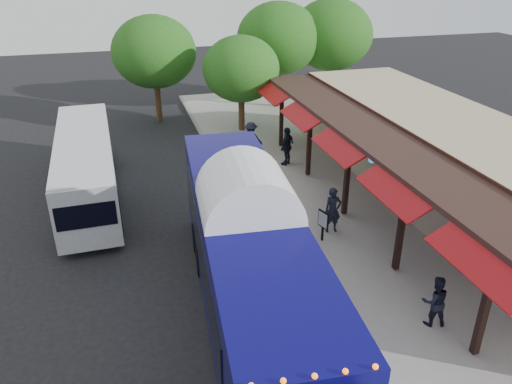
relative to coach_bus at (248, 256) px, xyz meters
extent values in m
plane|color=black|center=(1.45, 0.72, -2.08)|extent=(90.00, 90.00, 0.00)
cube|color=#9E9B93|center=(6.45, 4.72, -2.00)|extent=(10.00, 40.00, 0.15)
cube|color=gray|center=(1.50, 4.72, -2.00)|extent=(0.20, 40.00, 0.16)
cube|color=tan|center=(9.95, 4.72, -0.28)|extent=(5.00, 20.00, 3.60)
cube|color=black|center=(7.43, 4.72, 1.22)|extent=(0.06, 20.00, 0.60)
cube|color=#331E19|center=(6.35, 4.72, 1.32)|extent=(2.60, 20.00, 0.18)
cube|color=black|center=(5.23, -3.28, -0.27)|extent=(0.18, 0.18, 3.16)
cube|color=maroon|center=(4.80, -3.28, 1.07)|extent=(1.00, 3.20, 0.57)
cube|color=black|center=(5.23, 0.72, -0.27)|extent=(0.18, 0.18, 3.16)
cube|color=maroon|center=(4.80, 0.72, 1.07)|extent=(1.00, 3.20, 0.57)
cube|color=black|center=(5.23, 4.72, -0.27)|extent=(0.18, 0.18, 3.16)
cube|color=maroon|center=(4.80, 4.72, 1.07)|extent=(1.00, 3.20, 0.57)
cube|color=black|center=(5.23, 8.72, -0.27)|extent=(0.18, 0.18, 3.16)
cube|color=maroon|center=(4.80, 8.72, 1.07)|extent=(1.00, 3.20, 0.57)
cube|color=black|center=(5.23, 12.72, -0.27)|extent=(0.18, 0.18, 3.16)
cube|color=maroon|center=(4.80, 12.72, 1.07)|extent=(1.00, 3.20, 0.57)
sphere|color=#1A658F|center=(5.65, -1.28, 0.80)|extent=(0.26, 0.26, 0.26)
sphere|color=#1A658F|center=(5.65, 3.72, 0.80)|extent=(0.26, 0.26, 0.26)
sphere|color=#1A658F|center=(5.65, 8.72, 0.80)|extent=(0.26, 0.26, 0.26)
cube|color=#0A085D|center=(0.00, 0.01, -0.05)|extent=(3.55, 12.20, 3.16)
cube|color=#0A085D|center=(0.00, 0.01, -1.78)|extent=(3.49, 12.07, 0.35)
ellipsoid|color=white|center=(0.00, 0.01, 1.51)|extent=(3.53, 11.96, 0.56)
cylinder|color=black|center=(-1.16, 3.86, -1.56)|extent=(0.39, 1.06, 1.04)
cylinder|color=black|center=(1.16, 3.86, -1.56)|extent=(0.39, 1.06, 1.04)
cube|color=#95979D|center=(-4.59, 9.52, -0.59)|extent=(2.48, 10.26, 2.35)
cube|color=black|center=(-5.71, 9.52, -0.39)|extent=(0.25, 8.67, 0.89)
cube|color=black|center=(-3.47, 9.52, -0.39)|extent=(0.25, 8.67, 0.89)
cube|color=silver|center=(-4.59, 9.52, 0.62)|extent=(2.43, 10.05, 0.09)
cylinder|color=black|center=(-5.61, 5.94, -1.65)|extent=(0.27, 0.86, 0.85)
cylinder|color=black|center=(-3.57, 5.94, -1.65)|extent=(0.27, 0.86, 0.85)
cylinder|color=black|center=(-5.61, 12.58, -1.65)|extent=(0.27, 0.86, 0.85)
cylinder|color=black|center=(-3.57, 12.58, -1.65)|extent=(0.27, 0.86, 0.85)
imported|color=black|center=(4.23, 3.67, -1.05)|extent=(0.67, 0.46, 1.76)
imported|color=black|center=(4.85, -1.91, -1.14)|extent=(0.88, 0.76, 1.57)
imported|color=black|center=(4.73, 10.31, -0.97)|extent=(1.14, 1.10, 1.91)
imported|color=black|center=(3.34, 11.89, -1.03)|extent=(1.30, 0.96, 1.80)
cube|color=black|center=(3.62, 3.13, -1.33)|extent=(0.08, 0.08, 1.20)
cube|color=black|center=(3.62, 3.13, -1.06)|extent=(0.20, 0.53, 0.65)
cube|color=white|center=(3.59, 3.13, -1.06)|extent=(0.14, 0.44, 0.54)
cylinder|color=#382314|center=(3.92, 16.11, -0.82)|extent=(0.36, 0.36, 2.52)
ellipsoid|color=#285014|center=(3.92, 16.11, 1.64)|extent=(4.35, 4.35, 3.69)
cylinder|color=#382314|center=(7.49, 20.27, -0.52)|extent=(0.36, 0.36, 3.12)
ellipsoid|color=#285014|center=(7.49, 20.27, 2.53)|extent=(5.39, 5.39, 4.58)
cylinder|color=#382314|center=(11.21, 20.37, -0.50)|extent=(0.36, 0.36, 3.16)
ellipsoid|color=#285014|center=(11.21, 20.37, 2.60)|extent=(5.47, 5.47, 4.65)
cylinder|color=#382314|center=(-0.54, 19.49, -0.63)|extent=(0.36, 0.36, 2.90)
ellipsoid|color=#285014|center=(-0.54, 19.49, 2.21)|extent=(5.01, 5.01, 4.26)
camera|label=1|loc=(-2.98, -11.26, 7.64)|focal=35.00mm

